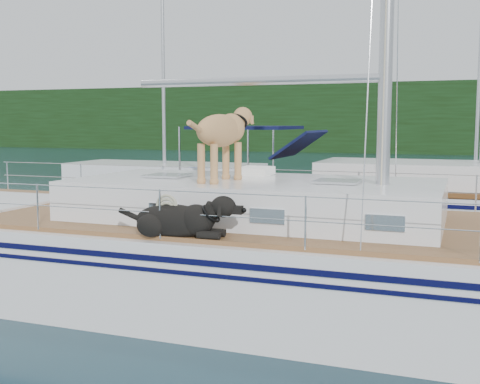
% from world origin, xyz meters
% --- Properties ---
extents(ground, '(120.00, 120.00, 0.00)m').
position_xyz_m(ground, '(0.00, 0.00, 0.00)').
color(ground, black).
rests_on(ground, ground).
extents(tree_line, '(90.00, 3.00, 6.00)m').
position_xyz_m(tree_line, '(0.00, 45.00, 3.00)').
color(tree_line, black).
rests_on(tree_line, ground).
extents(shore_bank, '(92.00, 1.00, 1.20)m').
position_xyz_m(shore_bank, '(0.00, 46.20, 0.60)').
color(shore_bank, '#595147').
rests_on(shore_bank, ground).
extents(main_sailboat, '(12.00, 3.80, 14.01)m').
position_xyz_m(main_sailboat, '(0.10, -0.01, 0.68)').
color(main_sailboat, white).
rests_on(main_sailboat, ground).
extents(neighbor_sailboat, '(11.00, 3.50, 13.30)m').
position_xyz_m(neighbor_sailboat, '(1.70, 6.29, 0.63)').
color(neighbor_sailboat, white).
rests_on(neighbor_sailboat, ground).
extents(bg_boat_west, '(8.00, 3.00, 11.65)m').
position_xyz_m(bg_boat_west, '(-8.00, 14.00, 0.45)').
color(bg_boat_west, white).
rests_on(bg_boat_west, ground).
extents(bg_boat_center, '(7.20, 3.00, 11.65)m').
position_xyz_m(bg_boat_center, '(4.00, 16.00, 0.45)').
color(bg_boat_center, white).
rests_on(bg_boat_center, ground).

